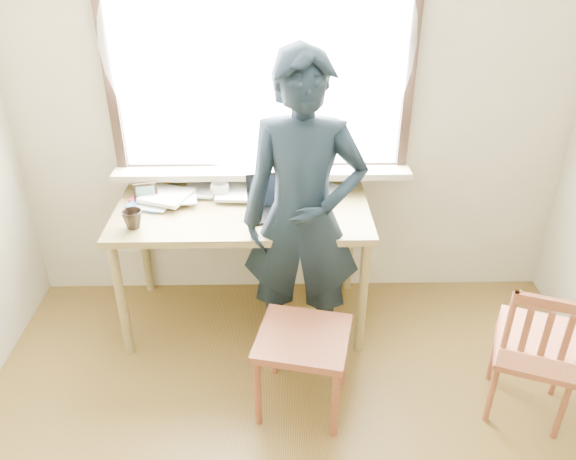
{
  "coord_description": "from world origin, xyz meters",
  "views": [
    {
      "loc": [
        -0.1,
        -1.34,
        2.36
      ],
      "look_at": [
        -0.06,
        0.95,
        1.05
      ],
      "focal_mm": 35.0,
      "sensor_mm": 36.0,
      "label": 1
    }
  ],
  "objects_px": {
    "person": "(303,218)",
    "mug_dark": "(133,219)",
    "work_chair": "(303,346)",
    "desk": "(243,221)",
    "side_chair": "(536,346)",
    "laptop": "(275,204)",
    "mug_white": "(220,190)"
  },
  "relations": [
    {
      "from": "side_chair",
      "to": "person",
      "type": "height_order",
      "value": "person"
    },
    {
      "from": "desk",
      "to": "work_chair",
      "type": "height_order",
      "value": "desk"
    },
    {
      "from": "side_chair",
      "to": "person",
      "type": "bearing_deg",
      "value": 156.28
    },
    {
      "from": "desk",
      "to": "laptop",
      "type": "bearing_deg",
      "value": -10.35
    },
    {
      "from": "mug_dark",
      "to": "work_chair",
      "type": "bearing_deg",
      "value": -29.67
    },
    {
      "from": "desk",
      "to": "work_chair",
      "type": "distance_m",
      "value": 0.88
    },
    {
      "from": "mug_white",
      "to": "person",
      "type": "relative_size",
      "value": 0.06
    },
    {
      "from": "laptop",
      "to": "work_chair",
      "type": "xyz_separation_m",
      "value": [
        0.14,
        -0.71,
        -0.46
      ]
    },
    {
      "from": "desk",
      "to": "mug_white",
      "type": "distance_m",
      "value": 0.26
    },
    {
      "from": "side_chair",
      "to": "work_chair",
      "type": "bearing_deg",
      "value": 176.59
    },
    {
      "from": "work_chair",
      "to": "desk",
      "type": "bearing_deg",
      "value": 114.19
    },
    {
      "from": "laptop",
      "to": "work_chair",
      "type": "bearing_deg",
      "value": -78.81
    },
    {
      "from": "desk",
      "to": "mug_white",
      "type": "height_order",
      "value": "mug_white"
    },
    {
      "from": "person",
      "to": "mug_white",
      "type": "bearing_deg",
      "value": 140.93
    },
    {
      "from": "laptop",
      "to": "mug_white",
      "type": "bearing_deg",
      "value": 149.22
    },
    {
      "from": "side_chair",
      "to": "mug_white",
      "type": "bearing_deg",
      "value": 149.29
    },
    {
      "from": "mug_white",
      "to": "mug_dark",
      "type": "relative_size",
      "value": 1.01
    },
    {
      "from": "work_chair",
      "to": "mug_dark",
      "type": "bearing_deg",
      "value": 150.33
    },
    {
      "from": "desk",
      "to": "laptop",
      "type": "distance_m",
      "value": 0.24
    },
    {
      "from": "mug_dark",
      "to": "person",
      "type": "relative_size",
      "value": 0.06
    },
    {
      "from": "mug_white",
      "to": "side_chair",
      "type": "xyz_separation_m",
      "value": [
        1.66,
        -0.99,
        -0.42
      ]
    },
    {
      "from": "mug_white",
      "to": "mug_dark",
      "type": "height_order",
      "value": "mug_dark"
    },
    {
      "from": "desk",
      "to": "work_chair",
      "type": "relative_size",
      "value": 2.77
    },
    {
      "from": "laptop",
      "to": "person",
      "type": "height_order",
      "value": "person"
    },
    {
      "from": "desk",
      "to": "mug_white",
      "type": "relative_size",
      "value": 13.04
    },
    {
      "from": "person",
      "to": "mug_dark",
      "type": "bearing_deg",
      "value": 179.4
    },
    {
      "from": "laptop",
      "to": "work_chair",
      "type": "height_order",
      "value": "laptop"
    },
    {
      "from": "person",
      "to": "desk",
      "type": "bearing_deg",
      "value": 143.42
    },
    {
      "from": "work_chair",
      "to": "person",
      "type": "distance_m",
      "value": 0.68
    },
    {
      "from": "person",
      "to": "laptop",
      "type": "bearing_deg",
      "value": 124.25
    },
    {
      "from": "mug_white",
      "to": "person",
      "type": "bearing_deg",
      "value": -43.82
    },
    {
      "from": "side_chair",
      "to": "desk",
      "type": "bearing_deg",
      "value": 151.6
    }
  ]
}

